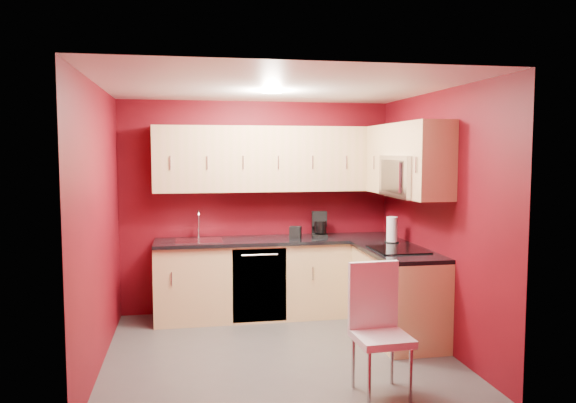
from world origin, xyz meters
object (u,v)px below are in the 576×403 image
object	(u,v)px
coffee_maker	(320,224)
napkin_holder	(295,232)
microwave	(410,176)
sink	(199,237)
paper_towel	(392,230)
dining_chair	(382,331)

from	to	relation	value
coffee_maker	napkin_holder	bearing A→B (deg)	-155.78
microwave	sink	xyz separation A→B (m)	(-2.09, 1.00, -0.72)
paper_towel	dining_chair	world-z (taller)	paper_towel
paper_towel	dining_chair	distance (m)	1.98
napkin_holder	dining_chair	distance (m)	2.29
napkin_holder	paper_towel	world-z (taller)	paper_towel
sink	paper_towel	world-z (taller)	sink
microwave	paper_towel	world-z (taller)	microwave
microwave	coffee_maker	bearing A→B (deg)	123.31
microwave	napkin_holder	size ratio (longest dim) A/B	5.56
sink	coffee_maker	size ratio (longest dim) A/B	1.78
dining_chair	coffee_maker	bearing A→B (deg)	86.04
sink	microwave	bearing A→B (deg)	-25.60
coffee_maker	microwave	bearing A→B (deg)	-47.91
napkin_holder	paper_towel	bearing A→B (deg)	-25.48
microwave	paper_towel	size ratio (longest dim) A/B	2.69
microwave	dining_chair	size ratio (longest dim) A/B	0.74
microwave	sink	size ratio (longest dim) A/B	1.46
sink	napkin_holder	bearing A→B (deg)	-2.49
sink	napkin_holder	world-z (taller)	sink
microwave	sink	bearing A→B (deg)	154.40
coffee_maker	paper_towel	distance (m)	0.88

